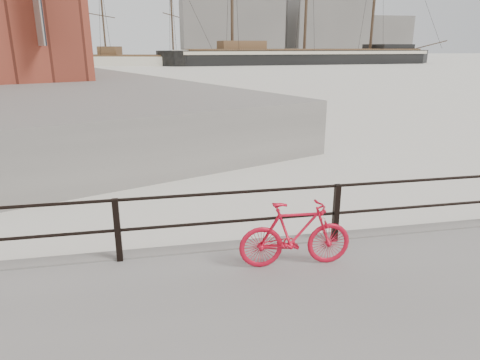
{
  "coord_description": "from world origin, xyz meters",
  "views": [
    {
      "loc": [
        -6.36,
        -6.29,
        3.49
      ],
      "look_at": [
        -4.79,
        1.5,
        1.0
      ],
      "focal_mm": 32.0,
      "sensor_mm": 36.0,
      "label": 1
    }
  ],
  "objects_px": {
    "bicycle": "(295,234)",
    "schooner_left": "(5,68)",
    "barque_black": "(304,64)",
    "schooner_mid": "(140,66)"
  },
  "relations": [
    {
      "from": "bicycle",
      "to": "schooner_left",
      "type": "relative_size",
      "value": 0.07
    },
    {
      "from": "bicycle",
      "to": "barque_black",
      "type": "relative_size",
      "value": 0.02
    },
    {
      "from": "schooner_left",
      "to": "schooner_mid",
      "type": "bearing_deg",
      "value": 13.97
    },
    {
      "from": "schooner_mid",
      "to": "schooner_left",
      "type": "distance_m",
      "value": 22.94
    },
    {
      "from": "barque_black",
      "to": "schooner_left",
      "type": "distance_m",
      "value": 55.53
    },
    {
      "from": "bicycle",
      "to": "barque_black",
      "type": "height_order",
      "value": "barque_black"
    },
    {
      "from": "schooner_left",
      "to": "barque_black",
      "type": "bearing_deg",
      "value": 5.67
    },
    {
      "from": "barque_black",
      "to": "schooner_mid",
      "type": "relative_size",
      "value": 2.33
    },
    {
      "from": "bicycle",
      "to": "schooner_mid",
      "type": "bearing_deg",
      "value": 96.54
    },
    {
      "from": "bicycle",
      "to": "schooner_mid",
      "type": "xyz_separation_m",
      "value": [
        -3.92,
        80.9,
        -0.85
      ]
    }
  ]
}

